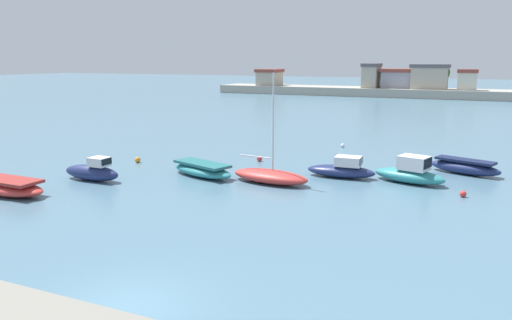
# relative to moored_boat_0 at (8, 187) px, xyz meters

# --- Properties ---
(ground_plane) EXTENTS (400.00, 400.00, 0.00)m
(ground_plane) POSITION_rel_moored_boat_0_xyz_m (15.00, -8.15, -0.45)
(ground_plane) COLOR slate
(moored_boat_0) EXTENTS (5.20, 2.12, 0.96)m
(moored_boat_0) POSITION_rel_moored_boat_0_xyz_m (0.00, 0.00, 0.00)
(moored_boat_0) COLOR #C63833
(moored_boat_0) RESTS_ON ground
(moored_boat_1) EXTENTS (4.29, 1.32, 1.59)m
(moored_boat_1) POSITION_rel_moored_boat_0_xyz_m (2.02, 4.76, 0.15)
(moored_boat_1) COLOR navy
(moored_boat_1) RESTS_ON ground
(moored_boat_2) EXTENTS (5.63, 3.48, 0.94)m
(moored_boat_2) POSITION_rel_moored_boat_0_xyz_m (7.89, 8.80, -0.01)
(moored_boat_2) COLOR teal
(moored_boat_2) RESTS_ON ground
(moored_boat_3) EXTENTS (5.50, 2.70, 6.98)m
(moored_boat_3) POSITION_rel_moored_boat_0_xyz_m (12.80, 8.99, -0.00)
(moored_boat_3) COLOR #C63833
(moored_boat_3) RESTS_ON ground
(moored_boat_4) EXTENTS (4.63, 1.79, 1.45)m
(moored_boat_4) POSITION_rel_moored_boat_0_xyz_m (16.60, 12.38, 0.09)
(moored_boat_4) COLOR navy
(moored_boat_4) RESTS_ON ground
(moored_boat_5) EXTENTS (4.96, 2.95, 1.77)m
(moored_boat_5) POSITION_rel_moored_boat_0_xyz_m (20.94, 12.71, 0.20)
(moored_boat_5) COLOR teal
(moored_boat_5) RESTS_ON ground
(moored_boat_6) EXTENTS (5.03, 2.95, 1.03)m
(moored_boat_6) POSITION_rel_moored_boat_0_xyz_m (24.02, 16.85, 0.04)
(moored_boat_6) COLOR navy
(moored_boat_6) RESTS_ON ground
(mooring_buoy_0) EXTENTS (0.33, 0.33, 0.33)m
(mooring_buoy_0) POSITION_rel_moored_boat_0_xyz_m (13.59, 23.80, -0.29)
(mooring_buoy_0) COLOR white
(mooring_buoy_0) RESTS_ON ground
(mooring_buoy_1) EXTENTS (0.43, 0.43, 0.43)m
(mooring_buoy_1) POSITION_rel_moored_boat_0_xyz_m (9.39, 14.95, -0.24)
(mooring_buoy_1) COLOR red
(mooring_buoy_1) RESTS_ON ground
(mooring_buoy_2) EXTENTS (0.44, 0.44, 0.44)m
(mooring_buoy_2) POSITION_rel_moored_boat_0_xyz_m (1.09, 10.67, -0.23)
(mooring_buoy_2) COLOR orange
(mooring_buoy_2) RESTS_ON ground
(mooring_buoy_3) EXTENTS (0.37, 0.37, 0.37)m
(mooring_buoy_3) POSITION_rel_moored_boat_0_xyz_m (24.22, 10.46, -0.27)
(mooring_buoy_3) COLOR red
(mooring_buoy_3) RESTS_ON ground
(distant_shoreline) EXTENTS (92.54, 8.71, 8.86)m
(distant_shoreline) POSITION_rel_moored_boat_0_xyz_m (15.81, 87.98, 1.65)
(distant_shoreline) COLOR #9E998C
(distant_shoreline) RESTS_ON ground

